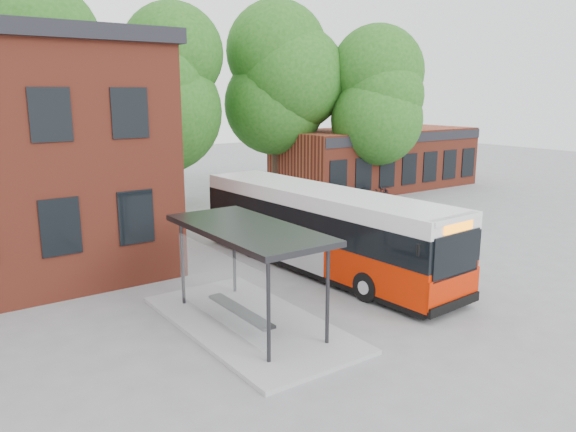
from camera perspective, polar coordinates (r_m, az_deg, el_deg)
ground at (r=19.48m, az=5.90°, el=-6.93°), size 100.00×100.00×0.00m
shop_row at (r=39.11m, az=8.96°, el=5.80°), size 14.00×6.20×4.00m
bus_shelter at (r=15.70m, az=-4.02°, el=-6.13°), size 3.60×7.00×2.90m
bike_rail at (r=32.62m, az=6.56°, el=1.33°), size 5.20×0.10×0.38m
tree_0 at (r=30.38m, az=-24.02°, el=9.63°), size 7.92×7.92×11.00m
tree_1 at (r=33.47m, az=-12.40°, el=10.06°), size 7.92×7.92×10.40m
tree_2 at (r=35.96m, az=-1.29°, el=10.96°), size 7.92×7.92×11.00m
tree_3 at (r=36.07m, az=9.05°, el=9.45°), size 7.04×7.04×9.28m
city_bus at (r=20.64m, az=3.35°, el=-1.42°), size 3.15×11.91×3.00m
bicycle_0 at (r=32.08m, az=3.44°, el=1.64°), size 1.67×0.72×0.85m
bicycle_1 at (r=31.52m, az=5.94°, el=1.54°), size 1.71×0.56×1.01m
bicycle_2 at (r=32.22m, az=6.63°, el=1.74°), size 1.92×0.80×0.99m
bicycle_3 at (r=32.52m, az=6.94°, el=1.95°), size 1.91×1.18×1.11m
bicycle_4 at (r=32.75m, az=5.40°, el=1.87°), size 1.76×0.73×0.90m
bicycle_5 at (r=32.37m, az=8.34°, el=1.82°), size 1.82×1.20×1.07m
bicycle_6 at (r=33.21m, az=9.18°, el=1.89°), size 1.69×0.67×0.88m
bicycle_7 at (r=34.07m, az=9.59°, el=2.20°), size 1.64×0.90×0.95m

